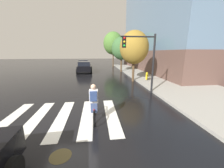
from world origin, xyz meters
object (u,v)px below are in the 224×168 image
object	(u,v)px
sedan_far	(83,64)
street_tree_far	(113,43)
cyclist	(94,103)
fire_hydrant	(147,76)
traffic_light_near	(143,54)
street_tree_near	(134,48)
street_tree_mid	(121,48)
manhole_cover	(61,156)
sedan_mid	(84,67)

from	to	relation	value
sedan_far	street_tree_far	xyz separation A→B (m)	(5.99, 1.90, 3.93)
cyclist	fire_hydrant	xyz separation A→B (m)	(5.51, 7.96, -0.31)
sedan_far	cyclist	xyz separation A→B (m)	(2.17, -20.62, 0.03)
sedan_far	traffic_light_near	world-z (taller)	traffic_light_near
traffic_light_near	fire_hydrant	size ratio (longest dim) A/B	5.38
street_tree_near	street_tree_mid	world-z (taller)	street_tree_mid
manhole_cover	sedan_far	bearing A→B (deg)	93.00
sedan_mid	street_tree_near	world-z (taller)	street_tree_near
fire_hydrant	sedan_far	bearing A→B (deg)	121.24
street_tree_near	street_tree_far	distance (m)	14.69
manhole_cover	traffic_light_near	bearing A→B (deg)	52.29
street_tree_mid	manhole_cover	bearing A→B (deg)	-106.67
street_tree_near	street_tree_far	xyz separation A→B (m)	(-0.16, 14.63, 1.31)
street_tree_near	traffic_light_near	bearing A→B (deg)	-98.06
sedan_mid	manhole_cover	bearing A→B (deg)	-88.15
fire_hydrant	street_tree_far	world-z (taller)	street_tree_far
sedan_mid	fire_hydrant	xyz separation A→B (m)	(7.05, -7.19, -0.31)
manhole_cover	street_tree_mid	bearing A→B (deg)	73.33
sedan_mid	sedan_far	distance (m)	5.50
fire_hydrant	street_tree_near	size ratio (longest dim) A/B	0.15
manhole_cover	cyclist	xyz separation A→B (m)	(0.99, 1.95, 0.84)
manhole_cover	cyclist	bearing A→B (deg)	63.11
street_tree_mid	street_tree_far	size ratio (longest dim) A/B	0.75
sedan_mid	street_tree_near	bearing A→B (deg)	-52.79
traffic_light_near	street_tree_far	bearing A→B (deg)	88.69
sedan_far	street_tree_mid	distance (m)	8.85
sedan_far	street_tree_near	bearing A→B (deg)	-64.22
sedan_far	street_tree_near	size ratio (longest dim) A/B	0.93
sedan_mid	street_tree_mid	xyz separation A→B (m)	(5.62, -0.17, 2.70)
sedan_mid	sedan_far	xyz separation A→B (m)	(-0.63, 5.46, -0.03)
manhole_cover	cyclist	distance (m)	2.34
sedan_mid	street_tree_mid	distance (m)	6.24
manhole_cover	street_tree_far	size ratio (longest dim) A/B	0.09
street_tree_near	street_tree_mid	bearing A→B (deg)	89.18
fire_hydrant	traffic_light_near	bearing A→B (deg)	-116.48
traffic_light_near	street_tree_near	size ratio (longest dim) A/B	0.83
fire_hydrant	street_tree_mid	bearing A→B (deg)	101.46
sedan_far	street_tree_far	bearing A→B (deg)	17.60
manhole_cover	cyclist	size ratio (longest dim) A/B	0.37
traffic_light_near	fire_hydrant	world-z (taller)	traffic_light_near
cyclist	fire_hydrant	bearing A→B (deg)	55.33
cyclist	street_tree_far	world-z (taller)	street_tree_far
street_tree_near	fire_hydrant	bearing A→B (deg)	2.91
sedan_far	street_tree_far	distance (m)	7.41
sedan_far	traffic_light_near	distance (m)	17.91
street_tree_near	street_tree_mid	distance (m)	7.10
street_tree_near	street_tree_far	world-z (taller)	street_tree_far
manhole_cover	sedan_far	xyz separation A→B (m)	(-1.18, 22.56, 0.81)
sedan_far	fire_hydrant	xyz separation A→B (m)	(7.67, -12.65, -0.28)
manhole_cover	street_tree_mid	size ratio (longest dim) A/B	0.12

